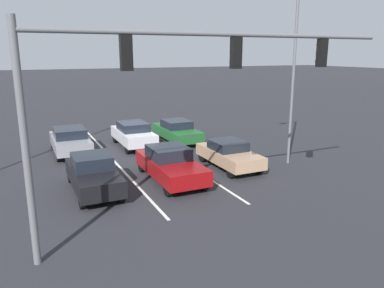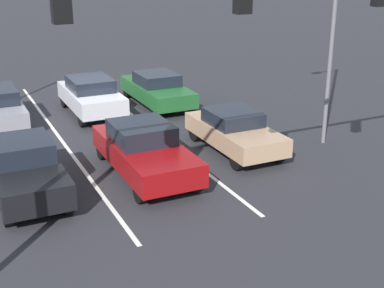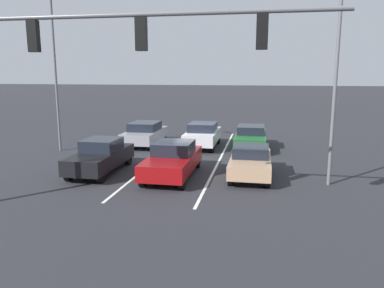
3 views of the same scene
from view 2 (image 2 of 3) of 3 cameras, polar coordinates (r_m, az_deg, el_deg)
name	(u,v)px [view 2 (image 2 of 3)]	position (r m, az deg, el deg)	size (l,w,h in m)	color
ground_plane	(91,118)	(21.80, -10.76, 2.73)	(240.00, 240.00, 0.00)	#28282D
lane_stripe_left_divider	(148,127)	(20.37, -4.74, 1.82)	(0.12, 16.17, 0.01)	silver
lane_stripe_center_divider	(61,139)	(19.52, -13.81, 0.48)	(0.12, 16.17, 0.01)	silver
car_black_rightlane_front	(25,168)	(15.17, -17.37, -2.45)	(1.72, 4.34, 1.54)	black
car_tan_leftlane_front	(234,131)	(17.75, 4.53, 1.44)	(1.74, 4.09, 1.36)	tan
car_maroon_midlane_front	(144,150)	(15.88, -5.13, -0.60)	(1.88, 4.65, 1.52)	maroon
car_silver_midlane_second	(91,95)	(22.15, -10.72, 5.15)	(1.82, 4.19, 1.51)	silver
car_darkgreen_leftlane_second	(157,89)	(23.16, -3.75, 5.88)	(1.80, 4.58, 1.41)	#1E5928
traffic_signal_gantry	(136,29)	(9.72, -5.99, 12.10)	(12.06, 0.37, 6.53)	slate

